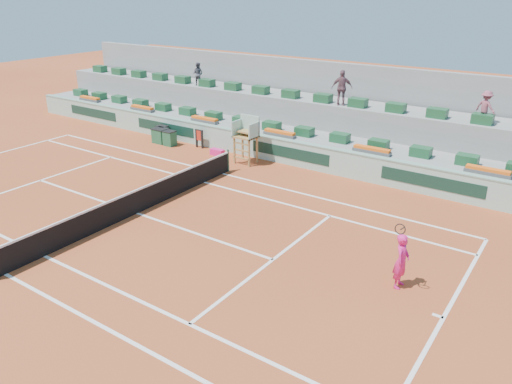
# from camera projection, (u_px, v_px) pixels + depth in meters

# --- Properties ---
(ground) EXTENTS (90.00, 90.00, 0.00)m
(ground) POSITION_uv_depth(u_px,v_px,m) (137.00, 213.00, 19.72)
(ground) COLOR #9B3F1E
(ground) RESTS_ON ground
(seating_tier_lower) EXTENTS (36.00, 4.00, 1.20)m
(seating_tier_lower) POSITION_uv_depth(u_px,v_px,m) (280.00, 137.00, 27.64)
(seating_tier_lower) COLOR gray
(seating_tier_lower) RESTS_ON ground
(seating_tier_upper) EXTENTS (36.00, 2.40, 2.60)m
(seating_tier_upper) POSITION_uv_depth(u_px,v_px,m) (295.00, 119.00, 28.59)
(seating_tier_upper) COLOR gray
(seating_tier_upper) RESTS_ON ground
(stadium_back_wall) EXTENTS (36.00, 0.40, 4.40)m
(stadium_back_wall) POSITION_uv_depth(u_px,v_px,m) (309.00, 98.00, 29.47)
(stadium_back_wall) COLOR gray
(stadium_back_wall) RESTS_ON ground
(player_bag) EXTENTS (0.77, 0.34, 0.34)m
(player_bag) POSITION_uv_depth(u_px,v_px,m) (217.00, 152.00, 26.44)
(player_bag) COLOR #EF1F7E
(player_bag) RESTS_ON ground
(spectator_left) EXTENTS (0.79, 0.68, 1.39)m
(spectator_left) POSITION_uv_depth(u_px,v_px,m) (198.00, 74.00, 30.91)
(spectator_left) COLOR #484A54
(spectator_left) RESTS_ON seating_tier_upper
(spectator_mid) EXTENTS (1.15, 0.83, 1.81)m
(spectator_mid) POSITION_uv_depth(u_px,v_px,m) (342.00, 88.00, 25.54)
(spectator_mid) COLOR #734C56
(spectator_mid) RESTS_ON seating_tier_upper
(spectator_right) EXTENTS (1.08, 0.88, 1.45)m
(spectator_right) POSITION_uv_depth(u_px,v_px,m) (486.00, 107.00, 22.28)
(spectator_right) COLOR #904858
(spectator_right) RESTS_ON seating_tier_upper
(court_lines) EXTENTS (23.89, 11.09, 0.01)m
(court_lines) POSITION_uv_depth(u_px,v_px,m) (137.00, 213.00, 19.72)
(court_lines) COLOR white
(court_lines) RESTS_ON ground
(tennis_net) EXTENTS (0.10, 11.97, 1.10)m
(tennis_net) POSITION_uv_depth(u_px,v_px,m) (136.00, 201.00, 19.52)
(tennis_net) COLOR black
(tennis_net) RESTS_ON ground
(advertising_hoarding) EXTENTS (36.00, 0.34, 1.26)m
(advertising_hoarding) POSITION_uv_depth(u_px,v_px,m) (258.00, 146.00, 25.94)
(advertising_hoarding) COLOR #9CC5B4
(advertising_hoarding) RESTS_ON ground
(umpire_chair) EXTENTS (1.10, 0.90, 2.40)m
(umpire_chair) POSITION_uv_depth(u_px,v_px,m) (247.00, 133.00, 24.84)
(umpire_chair) COLOR olive
(umpire_chair) RESTS_ON ground
(seat_row_lower) EXTENTS (32.90, 0.60, 0.44)m
(seat_row_lower) POSITION_uv_depth(u_px,v_px,m) (272.00, 126.00, 26.64)
(seat_row_lower) COLOR #1A4E2B
(seat_row_lower) RESTS_ON seating_tier_lower
(seat_row_upper) EXTENTS (32.90, 0.60, 0.44)m
(seat_row_upper) POSITION_uv_depth(u_px,v_px,m) (291.00, 94.00, 27.56)
(seat_row_upper) COLOR #1A4E2B
(seat_row_upper) RESTS_ON seating_tier_upper
(flower_planters) EXTENTS (26.80, 0.36, 0.28)m
(flower_planters) POSITION_uv_depth(u_px,v_px,m) (240.00, 126.00, 26.85)
(flower_planters) COLOR #535353
(flower_planters) RESTS_ON seating_tier_lower
(drink_cooler_a) EXTENTS (0.65, 0.57, 0.84)m
(drink_cooler_a) POSITION_uv_depth(u_px,v_px,m) (170.00, 138.00, 27.99)
(drink_cooler_a) COLOR #1C5434
(drink_cooler_a) RESTS_ON ground
(drink_cooler_b) EXTENTS (0.83, 0.72, 0.84)m
(drink_cooler_b) POSITION_uv_depth(u_px,v_px,m) (160.00, 136.00, 28.49)
(drink_cooler_b) COLOR #1C5434
(drink_cooler_b) RESTS_ON ground
(drink_cooler_c) EXTENTS (0.63, 0.55, 0.84)m
(drink_cooler_c) POSITION_uv_depth(u_px,v_px,m) (162.00, 133.00, 29.02)
(drink_cooler_c) COLOR #1C5434
(drink_cooler_c) RESTS_ON ground
(towel_rack) EXTENTS (0.54, 0.09, 1.03)m
(towel_rack) POSITION_uv_depth(u_px,v_px,m) (199.00, 137.00, 27.53)
(towel_rack) COLOR black
(towel_rack) RESTS_ON ground
(tennis_player) EXTENTS (0.44, 0.88, 2.28)m
(tennis_player) POSITION_uv_depth(u_px,v_px,m) (402.00, 261.00, 14.60)
(tennis_player) COLOR #EF1F7E
(tennis_player) RESTS_ON ground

